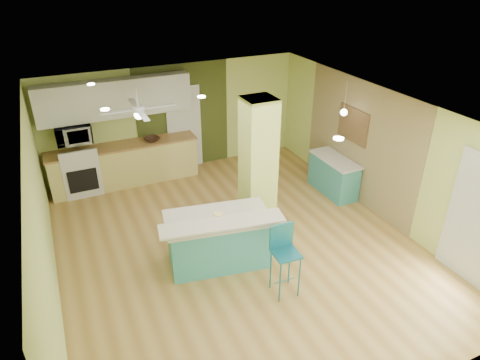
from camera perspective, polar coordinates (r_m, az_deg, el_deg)
name	(u,v)px	position (r m, az deg, el deg)	size (l,w,h in m)	color
floor	(237,245)	(7.78, -0.42, -8.67)	(6.00, 7.00, 0.01)	olive
ceiling	(236,112)	(6.60, -0.49, 9.12)	(6.00, 7.00, 0.01)	white
wall_back	(175,119)	(10.13, -8.69, 8.11)	(6.00, 0.01, 2.50)	#C8D974
wall_front	(380,335)	(4.77, 18.13, -19.03)	(6.00, 0.01, 2.50)	#C8D974
wall_left	(42,226)	(6.64, -24.94, -5.61)	(0.01, 7.00, 2.50)	#C8D974
wall_right	(379,153)	(8.65, 18.05, 3.47)	(0.01, 7.00, 2.50)	#C8D974
wood_panel	(358,142)	(9.05, 15.51, 4.92)	(0.02, 3.40, 2.50)	olive
olive_accent	(183,118)	(10.17, -7.58, 8.26)	(2.20, 0.02, 2.50)	#40491D
interior_door	(184,128)	(10.23, -7.44, 6.89)	(0.82, 0.05, 2.00)	silver
french_door	(479,222)	(7.41, 29.21, -4.96)	(0.04, 1.08, 2.10)	silver
column	(258,165)	(7.76, 2.41, 2.04)	(0.55, 0.55, 2.50)	#CFDD66
kitchen_run	(125,164)	(9.91, -15.06, 2.07)	(3.25, 0.63, 0.94)	#D3C46E
stove	(81,173)	(9.83, -20.44, 0.92)	(0.76, 0.66, 1.08)	silver
upper_cabinets	(115,98)	(9.49, -16.30, 10.41)	(3.20, 0.34, 0.80)	silver
microwave	(73,134)	(9.49, -21.33, 5.74)	(0.70, 0.48, 0.39)	white
ceiling_fan	(138,110)	(8.24, -13.42, 9.11)	(1.41, 1.41, 0.61)	white
pendant_lamp	(344,112)	(8.73, 13.68, 8.79)	(0.14, 0.14, 0.69)	silver
wall_decor	(353,125)	(9.07, 14.85, 7.10)	(0.03, 0.90, 0.70)	brown
peninsula	(218,239)	(7.12, -2.92, -7.85)	(1.97, 1.31, 1.03)	teal
bar_stool	(284,249)	(6.44, 5.87, -9.13)	(0.40, 0.40, 1.15)	#1C6A7E
side_counter	(333,175)	(9.44, 12.34, 0.62)	(0.53, 1.24, 0.80)	teal
fruit_bowl	(152,139)	(9.75, -11.67, 5.34)	(0.34, 0.34, 0.08)	#362116
canister	(218,217)	(6.75, -2.90, -5.01)	(0.15, 0.15, 0.15)	yellow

